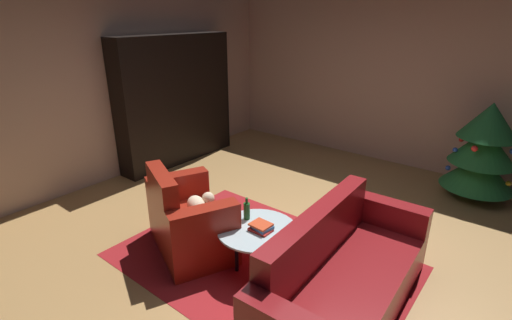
% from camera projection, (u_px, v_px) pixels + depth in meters
% --- Properties ---
extents(ground_plane, '(7.76, 7.76, 0.00)m').
position_uv_depth(ground_plane, '(271.00, 249.00, 3.93)').
color(ground_plane, '#AE814A').
extents(wall_back, '(6.00, 0.06, 2.61)m').
position_uv_depth(wall_back, '(397.00, 82.00, 5.83)').
color(wall_back, tan).
rests_on(wall_back, ground).
extents(wall_left, '(0.06, 6.59, 2.61)m').
position_uv_depth(wall_left, '(99.00, 91.00, 5.17)').
color(wall_left, tan).
rests_on(wall_left, ground).
extents(area_rug, '(2.76, 1.92, 0.01)m').
position_uv_depth(area_rug, '(261.00, 261.00, 3.73)').
color(area_rug, maroon).
rests_on(area_rug, ground).
extents(bookshelf_unit, '(0.37, 2.06, 2.01)m').
position_uv_depth(bookshelf_unit, '(184.00, 101.00, 6.07)').
color(bookshelf_unit, black).
rests_on(bookshelf_unit, ground).
extents(armchair_red, '(1.22, 1.04, 0.91)m').
position_uv_depth(armchair_red, '(188.00, 221.00, 3.83)').
color(armchair_red, maroon).
rests_on(armchair_red, ground).
extents(couch_red, '(0.82, 1.97, 0.85)m').
position_uv_depth(couch_red, '(342.00, 280.00, 3.03)').
color(couch_red, maroon).
rests_on(couch_red, ground).
extents(coffee_table, '(0.76, 0.76, 0.42)m').
position_uv_depth(coffee_table, '(257.00, 232.00, 3.53)').
color(coffee_table, black).
rests_on(coffee_table, ground).
extents(book_stack_on_table, '(0.20, 0.18, 0.07)m').
position_uv_depth(book_stack_on_table, '(261.00, 227.00, 3.47)').
color(book_stack_on_table, red).
rests_on(book_stack_on_table, coffee_table).
extents(bottle_on_table, '(0.06, 0.06, 0.23)m').
position_uv_depth(bottle_on_table, '(247.00, 211.00, 3.65)').
color(bottle_on_table, '#1B521F').
rests_on(bottle_on_table, coffee_table).
extents(decorated_tree, '(0.89, 0.89, 1.28)m').
position_uv_depth(decorated_tree, '(483.00, 150.00, 4.81)').
color(decorated_tree, brown).
rests_on(decorated_tree, ground).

